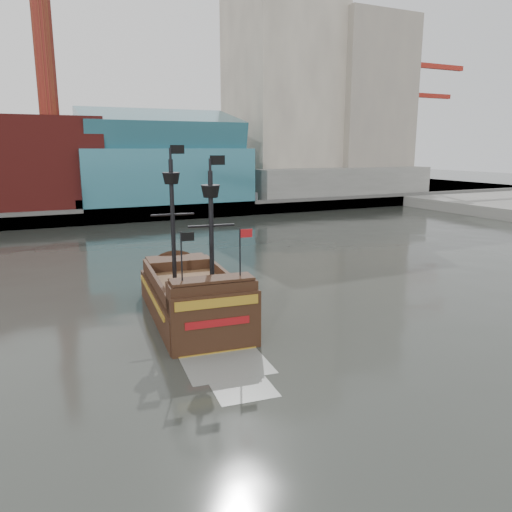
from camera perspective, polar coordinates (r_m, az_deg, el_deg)
ground at (r=27.65m, az=8.46°, el=-14.05°), size 400.00×400.00×0.00m
promenade_far at (r=113.84m, az=-18.35°, el=6.05°), size 220.00×60.00×2.00m
seawall at (r=84.80m, az=-15.74°, el=4.47°), size 220.00×1.00×2.60m
skyline at (r=107.44m, az=-15.79°, el=18.48°), size 149.00×45.00×62.00m
crane_a at (r=138.32m, az=17.24°, el=14.66°), size 22.50×4.00×32.25m
crane_b at (r=152.04m, az=17.29°, el=13.06°), size 19.10×4.00×26.25m
pirate_ship at (r=36.70m, az=-7.21°, el=-5.24°), size 7.05×18.20×13.29m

